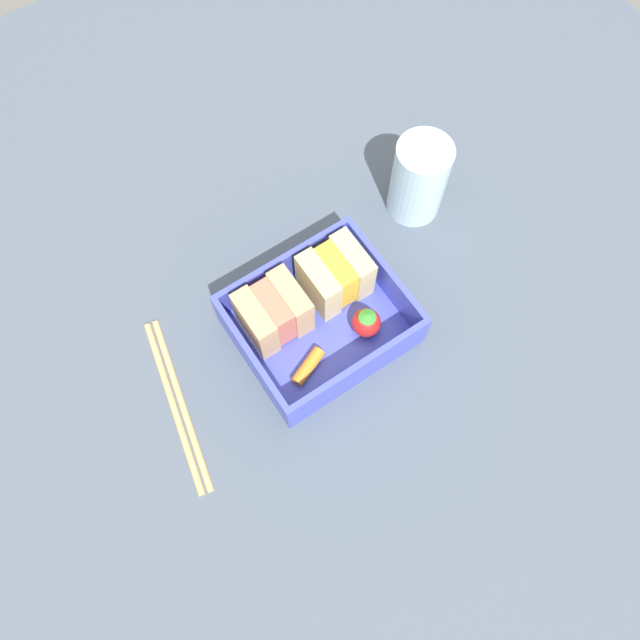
# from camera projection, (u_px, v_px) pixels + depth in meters

# --- Properties ---
(ground_plane) EXTENTS (1.20, 1.20, 0.02)m
(ground_plane) POSITION_uv_depth(u_px,v_px,m) (320.00, 333.00, 0.66)
(ground_plane) COLOR #4A5665
(bento_tray) EXTENTS (0.17, 0.14, 0.01)m
(bento_tray) POSITION_uv_depth(u_px,v_px,m) (320.00, 328.00, 0.64)
(bento_tray) COLOR #444FCD
(bento_tray) RESTS_ON ground_plane
(bento_rim) EXTENTS (0.17, 0.14, 0.04)m
(bento_rim) POSITION_uv_depth(u_px,v_px,m) (320.00, 317.00, 0.62)
(bento_rim) COLOR #444FCD
(bento_rim) RESTS_ON bento_tray
(sandwich_left) EXTENTS (0.06, 0.05, 0.06)m
(sandwich_left) POSITION_uv_depth(u_px,v_px,m) (273.00, 312.00, 0.61)
(sandwich_left) COLOR tan
(sandwich_left) RESTS_ON bento_tray
(sandwich_center_left) EXTENTS (0.06, 0.05, 0.06)m
(sandwich_center_left) POSITION_uv_depth(u_px,v_px,m) (335.00, 275.00, 0.63)
(sandwich_center_left) COLOR #D1C185
(sandwich_center_left) RESTS_ON bento_tray
(carrot_stick_far_left) EXTENTS (0.04, 0.03, 0.01)m
(carrot_stick_far_left) POSITION_uv_depth(u_px,v_px,m) (308.00, 367.00, 0.62)
(carrot_stick_far_left) COLOR orange
(carrot_stick_far_left) RESTS_ON bento_tray
(strawberry_far_left) EXTENTS (0.03, 0.03, 0.04)m
(strawberry_far_left) POSITION_uv_depth(u_px,v_px,m) (366.00, 322.00, 0.62)
(strawberry_far_left) COLOR red
(strawberry_far_left) RESTS_ON bento_tray
(chopstick_pair) EXTENTS (0.05, 0.19, 0.01)m
(chopstick_pair) POSITION_uv_depth(u_px,v_px,m) (177.00, 403.00, 0.62)
(chopstick_pair) COLOR tan
(chopstick_pair) RESTS_ON ground_plane
(drinking_glass) EXTENTS (0.06, 0.06, 0.10)m
(drinking_glass) POSITION_uv_depth(u_px,v_px,m) (419.00, 179.00, 0.66)
(drinking_glass) COLOR silver
(drinking_glass) RESTS_ON ground_plane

